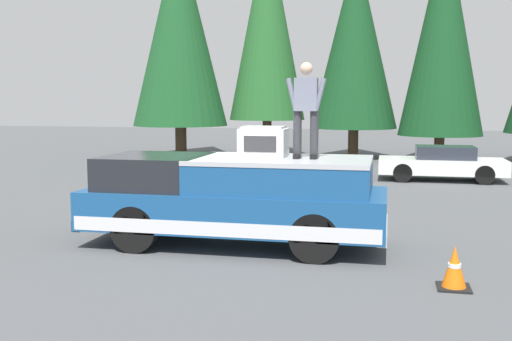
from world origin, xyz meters
The scene contains 10 objects.
ground_plane centered at (0.00, 0.00, 0.00)m, with size 90.00×90.00×0.00m, color #4C4F51.
pickup_truck centered at (-0.36, -0.25, 0.87)m, with size 2.01×5.54×1.65m.
compressor_unit centered at (-0.27, -0.78, 1.93)m, with size 0.65×0.84×0.56m.
person_on_truck_bed centered at (-0.37, -1.56, 2.55)m, with size 0.29×0.72×1.69m.
parked_car_white centered at (9.89, -4.76, 0.58)m, with size 1.64×4.10×1.16m.
traffic_cone centered at (-2.17, -3.96, 0.29)m, with size 0.47×0.47×0.62m.
conifer_left centered at (16.71, -5.18, 5.70)m, with size 3.64×3.64×10.29m.
conifer_center_left centered at (17.40, -1.37, 5.46)m, with size 3.95×3.95×9.56m.
conifer_center_right centered at (17.78, 2.81, 6.41)m, with size 3.64×3.64×11.11m.
conifer_right centered at (16.34, 6.73, 6.03)m, with size 4.46×4.46×10.62m.
Camera 1 is at (-10.93, -3.00, 2.68)m, focal length 42.17 mm.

